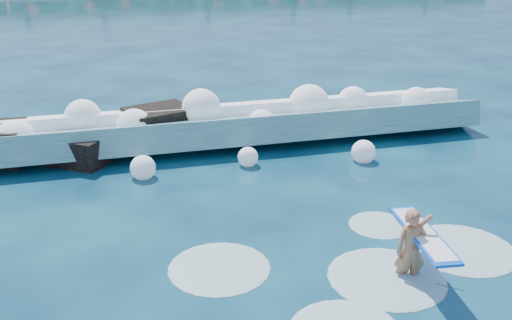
% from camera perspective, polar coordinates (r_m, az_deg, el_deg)
% --- Properties ---
extents(ground, '(200.00, 200.00, 0.00)m').
position_cam_1_polar(ground, '(13.71, -3.91, -8.19)').
color(ground, '#07213B').
rests_on(ground, ground).
extents(breaking_wave, '(18.53, 2.86, 1.60)m').
position_cam_1_polar(breaking_wave, '(20.18, -3.02, 3.34)').
color(breaking_wave, teal).
rests_on(breaking_wave, ground).
extents(rock_cluster, '(8.34, 3.53, 1.50)m').
position_cam_1_polar(rock_cluster, '(19.92, -18.28, 1.78)').
color(rock_cluster, black).
rests_on(rock_cluster, ground).
extents(surfer_with_board, '(1.12, 3.01, 1.86)m').
position_cam_1_polar(surfer_with_board, '(12.55, 15.49, -8.37)').
color(surfer_with_board, '#AA704F').
rests_on(surfer_with_board, ground).
extents(wave_spray, '(15.34, 4.53, 2.02)m').
position_cam_1_polar(wave_spray, '(19.98, -2.58, 4.38)').
color(wave_spray, white).
rests_on(wave_spray, ground).
extents(surf_foam, '(9.01, 5.61, 0.13)m').
position_cam_1_polar(surf_foam, '(12.85, 12.40, -10.86)').
color(surf_foam, silver).
rests_on(surf_foam, ground).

